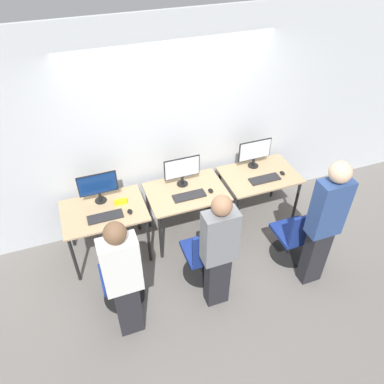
# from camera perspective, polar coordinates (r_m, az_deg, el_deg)

# --- Properties ---
(ground_plane) EXTENTS (20.00, 20.00, 0.00)m
(ground_plane) POSITION_cam_1_polar(r_m,az_deg,el_deg) (5.06, 0.56, -8.90)
(ground_plane) COLOR slate
(wall_back) EXTENTS (12.00, 0.05, 2.80)m
(wall_back) POSITION_cam_1_polar(r_m,az_deg,el_deg) (4.79, -2.88, 9.58)
(wall_back) COLOR silver
(wall_back) RESTS_ON ground_plane
(desk_left) EXTENTS (1.00, 0.71, 0.75)m
(desk_left) POSITION_cam_1_polar(r_m,az_deg,el_deg) (4.69, -13.17, -3.53)
(desk_left) COLOR tan
(desk_left) RESTS_ON ground_plane
(monitor_left) EXTENTS (0.47, 0.15, 0.41)m
(monitor_left) POSITION_cam_1_polar(r_m,az_deg,el_deg) (4.62, -14.14, 0.90)
(monitor_left) COLOR black
(monitor_left) RESTS_ON desk_left
(keyboard_left) EXTENTS (0.42, 0.15, 0.02)m
(keyboard_left) POSITION_cam_1_polar(r_m,az_deg,el_deg) (4.52, -13.07, -3.70)
(keyboard_left) COLOR #262628
(keyboard_left) RESTS_ON desk_left
(mouse_left) EXTENTS (0.06, 0.09, 0.03)m
(mouse_left) POSITION_cam_1_polar(r_m,az_deg,el_deg) (4.52, -9.45, -2.95)
(mouse_left) COLOR black
(mouse_left) RESTS_ON desk_left
(office_chair_left) EXTENTS (0.48, 0.48, 0.87)m
(office_chair_left) POSITION_cam_1_polar(r_m,az_deg,el_deg) (4.37, -10.60, -13.27)
(office_chair_left) COLOR black
(office_chair_left) RESTS_ON ground_plane
(person_left) EXTENTS (0.36, 0.21, 1.58)m
(person_left) POSITION_cam_1_polar(r_m,az_deg,el_deg) (3.74, -10.44, -12.82)
(person_left) COLOR #232328
(person_left) RESTS_ON ground_plane
(desk_center) EXTENTS (1.00, 0.71, 0.75)m
(desk_center) POSITION_cam_1_polar(r_m,az_deg,el_deg) (4.84, -0.86, -0.70)
(desk_center) COLOR tan
(desk_center) RESTS_ON ground_plane
(monitor_center) EXTENTS (0.47, 0.15, 0.41)m
(monitor_center) POSITION_cam_1_polar(r_m,az_deg,el_deg) (4.75, -1.52, 3.44)
(monitor_center) COLOR black
(monitor_center) RESTS_ON desk_center
(keyboard_center) EXTENTS (0.42, 0.15, 0.02)m
(keyboard_center) POSITION_cam_1_polar(r_m,az_deg,el_deg) (4.69, -0.42, -0.58)
(keyboard_center) COLOR #262628
(keyboard_center) RESTS_ON desk_center
(mouse_center) EXTENTS (0.06, 0.09, 0.03)m
(mouse_center) POSITION_cam_1_polar(r_m,az_deg,el_deg) (4.77, 2.86, 0.20)
(mouse_center) COLOR black
(mouse_center) RESTS_ON desk_center
(office_chair_center) EXTENTS (0.48, 0.48, 0.87)m
(office_chair_center) POSITION_cam_1_polar(r_m,az_deg,el_deg) (4.53, 1.83, -9.83)
(office_chair_center) COLOR black
(office_chair_center) RESTS_ON ground_plane
(person_center) EXTENTS (0.36, 0.21, 1.57)m
(person_center) POSITION_cam_1_polar(r_m,az_deg,el_deg) (3.93, 4.12, -8.81)
(person_center) COLOR #232328
(person_center) RESTS_ON ground_plane
(desk_right) EXTENTS (1.00, 0.71, 0.75)m
(desk_right) POSITION_cam_1_polar(r_m,az_deg,el_deg) (5.20, 10.20, 1.88)
(desk_right) COLOR tan
(desk_right) RESTS_ON ground_plane
(monitor_right) EXTENTS (0.47, 0.15, 0.41)m
(monitor_right) POSITION_cam_1_polar(r_m,az_deg,el_deg) (5.16, 9.53, 6.07)
(monitor_right) COLOR black
(monitor_right) RESTS_ON desk_right
(keyboard_right) EXTENTS (0.42, 0.15, 0.02)m
(keyboard_right) POSITION_cam_1_polar(r_m,az_deg,el_deg) (5.05, 11.00, 1.96)
(keyboard_right) COLOR #262628
(keyboard_right) RESTS_ON desk_right
(mouse_right) EXTENTS (0.06, 0.09, 0.03)m
(mouse_right) POSITION_cam_1_polar(r_m,az_deg,el_deg) (5.20, 13.61, 2.82)
(mouse_right) COLOR black
(mouse_right) RESTS_ON desk_right
(office_chair_right) EXTENTS (0.48, 0.48, 0.87)m
(office_chair_right) POSITION_cam_1_polar(r_m,az_deg,el_deg) (4.90, 15.34, -6.78)
(office_chair_right) COLOR black
(office_chair_right) RESTS_ON ground_plane
(person_right) EXTENTS (0.36, 0.23, 1.74)m
(person_right) POSITION_cam_1_polar(r_m,az_deg,el_deg) (4.31, 19.60, -4.27)
(person_right) COLOR #232328
(person_right) RESTS_ON ground_plane
(placard_left) EXTENTS (0.16, 0.03, 0.08)m
(placard_left) POSITION_cam_1_polar(r_m,az_deg,el_deg) (4.64, -10.82, -1.46)
(placard_left) COLOR yellow
(placard_left) RESTS_ON desk_left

